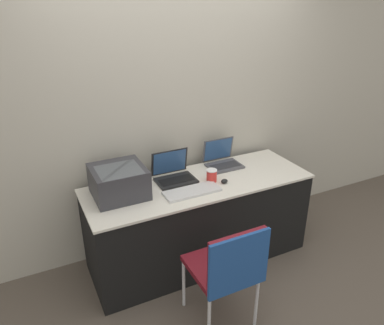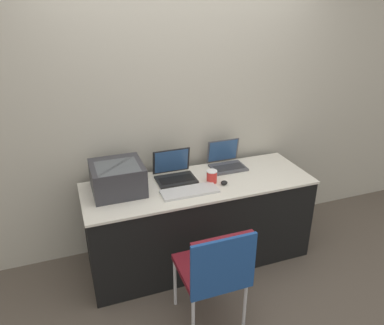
{
  "view_description": "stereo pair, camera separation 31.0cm",
  "coord_description": "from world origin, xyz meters",
  "views": [
    {
      "loc": [
        -1.3,
        -2.18,
        2.24
      ],
      "look_at": [
        -0.05,
        0.36,
        0.96
      ],
      "focal_mm": 35.0,
      "sensor_mm": 36.0,
      "label": 1
    },
    {
      "loc": [
        -1.02,
        -2.3,
        2.24
      ],
      "look_at": [
        -0.05,
        0.36,
        0.96
      ],
      "focal_mm": 35.0,
      "sensor_mm": 36.0,
      "label": 2
    }
  ],
  "objects": [
    {
      "name": "laptop_right",
      "position": [
        0.35,
        0.54,
        0.83
      ],
      "size": [
        0.31,
        0.27,
        0.24
      ],
      "color": "#4C4C51",
      "rests_on": "table"
    },
    {
      "name": "ground_plane",
      "position": [
        0.0,
        0.0,
        0.0
      ],
      "size": [
        14.0,
        14.0,
        0.0
      ],
      "primitive_type": "plane",
      "color": "brown"
    },
    {
      "name": "table",
      "position": [
        0.0,
        0.33,
        0.39
      ],
      "size": [
        1.95,
        0.68,
        0.78
      ],
      "color": "black",
      "rests_on": "ground_plane"
    },
    {
      "name": "coffee_cup",
      "position": [
        0.1,
        0.3,
        0.83
      ],
      "size": [
        0.09,
        0.09,
        0.11
      ],
      "color": "red",
      "rests_on": "table"
    },
    {
      "name": "wall_back",
      "position": [
        0.0,
        0.77,
        1.3
      ],
      "size": [
        8.0,
        0.05,
        2.6
      ],
      "color": "#B7B2A3",
      "rests_on": "ground_plane"
    },
    {
      "name": "printer",
      "position": [
        -0.67,
        0.41,
        0.9
      ],
      "size": [
        0.41,
        0.39,
        0.24
      ],
      "color": "#333338",
      "rests_on": "table"
    },
    {
      "name": "chair",
      "position": [
        -0.19,
        -0.48,
        0.55
      ],
      "size": [
        0.44,
        0.46,
        0.87
      ],
      "color": "maroon",
      "rests_on": "ground_plane"
    },
    {
      "name": "mouse",
      "position": [
        0.18,
        0.22,
        0.79
      ],
      "size": [
        0.06,
        0.05,
        0.04
      ],
      "color": "black",
      "rests_on": "table"
    },
    {
      "name": "laptop_left",
      "position": [
        -0.17,
        0.47,
        0.83
      ],
      "size": [
        0.33,
        0.27,
        0.24
      ],
      "color": "black",
      "rests_on": "table"
    },
    {
      "name": "external_keyboard",
      "position": [
        -0.13,
        0.19,
        0.79
      ],
      "size": [
        0.46,
        0.18,
        0.02
      ],
      "color": "silver",
      "rests_on": "table"
    }
  ]
}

